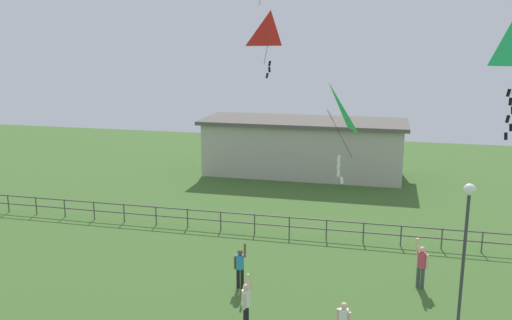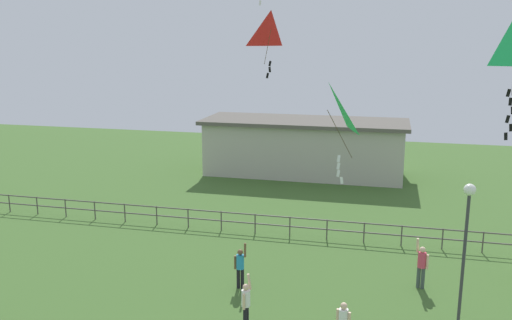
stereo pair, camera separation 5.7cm
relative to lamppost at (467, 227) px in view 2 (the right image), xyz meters
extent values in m
cylinder|color=#38383D|center=(0.00, 0.00, -1.21)|extent=(0.10, 0.10, 4.43)
sphere|color=white|center=(0.00, 0.00, 1.15)|extent=(0.36, 0.36, 0.36)
cylinder|color=white|center=(-3.43, -2.01, -2.39)|extent=(0.28, 0.28, 0.54)
sphere|color=beige|center=(-3.43, -2.01, -2.02)|extent=(0.21, 0.21, 0.21)
cylinder|color=beige|center=(-3.60, -1.95, -2.43)|extent=(0.08, 0.08, 0.51)
cylinder|color=black|center=(-6.49, -1.43, -3.05)|extent=(0.13, 0.13, 0.76)
cylinder|color=black|center=(-6.51, -1.58, -3.05)|extent=(0.13, 0.13, 0.76)
cylinder|color=white|center=(-6.50, -1.51, -2.40)|extent=(0.28, 0.28, 0.54)
sphere|color=beige|center=(-6.50, -1.51, -2.03)|extent=(0.20, 0.20, 0.20)
cylinder|color=beige|center=(-6.44, -1.32, -1.92)|extent=(0.16, 0.10, 0.52)
cylinder|color=beige|center=(-6.52, -1.69, -2.43)|extent=(0.08, 0.08, 0.51)
cylinder|color=black|center=(-7.36, 1.20, -3.05)|extent=(0.13, 0.13, 0.76)
cylinder|color=black|center=(-7.51, 1.18, -3.05)|extent=(0.13, 0.13, 0.76)
cylinder|color=#268CBF|center=(-7.43, 1.19, -2.40)|extent=(0.28, 0.28, 0.54)
sphere|color=brown|center=(-7.43, 1.19, -2.03)|extent=(0.20, 0.20, 0.20)
cylinder|color=brown|center=(-7.24, 1.17, -1.92)|extent=(0.10, 0.15, 0.52)
cylinder|color=brown|center=(-7.62, 1.17, -2.43)|extent=(0.08, 0.08, 0.51)
cylinder|color=#3F4C47|center=(-1.09, 2.82, -3.03)|extent=(0.14, 0.14, 0.81)
cylinder|color=#3F4C47|center=(-0.93, 2.78, -3.03)|extent=(0.14, 0.14, 0.81)
cylinder|color=#D83F59|center=(-1.01, 2.80, -2.33)|extent=(0.30, 0.30, 0.57)
sphere|color=beige|center=(-1.01, 2.80, -1.94)|extent=(0.22, 0.22, 0.22)
cylinder|color=beige|center=(-1.19, 2.90, -1.82)|extent=(0.12, 0.16, 0.55)
cylinder|color=beige|center=(-0.82, 2.74, -2.37)|extent=(0.09, 0.09, 0.54)
pyramid|color=red|center=(-6.75, 3.09, 5.88)|extent=(1.11, 1.16, 1.28)
cylinder|color=#4C381E|center=(-6.91, 3.23, 5.24)|extent=(0.34, 0.31, 1.28)
cube|color=black|center=(-6.82, 3.27, 4.64)|extent=(0.11, 0.04, 0.21)
cube|color=black|center=(-6.83, 3.27, 4.42)|extent=(0.10, 0.02, 0.20)
cube|color=black|center=(-6.91, 3.23, 4.20)|extent=(0.12, 0.03, 0.21)
pyramid|color=#1EB759|center=(-4.15, -1.29, 3.57)|extent=(1.07, 1.32, 1.41)
cylinder|color=#4C381E|center=(-3.79, -1.18, 2.87)|extent=(0.75, 0.24, 1.41)
cube|color=white|center=(-3.79, -1.19, 2.15)|extent=(0.10, 0.04, 0.20)
cube|color=white|center=(-3.79, -1.19, 1.93)|extent=(0.11, 0.03, 0.21)
cube|color=white|center=(-3.79, -1.19, 1.71)|extent=(0.11, 0.02, 0.21)
cube|color=white|center=(-3.69, -1.13, 1.49)|extent=(0.11, 0.02, 0.21)
cube|color=black|center=(0.41, -1.96, 4.22)|extent=(0.11, 0.04, 0.21)
cube|color=black|center=(0.49, -1.92, 4.00)|extent=(0.08, 0.02, 0.20)
cube|color=black|center=(0.46, -1.94, 3.56)|extent=(0.11, 0.02, 0.21)
cube|color=black|center=(0.57, -1.88, 3.34)|extent=(0.10, 0.03, 0.21)
cube|color=black|center=(0.46, -1.94, 3.12)|extent=(0.10, 0.02, 0.21)
cube|color=white|center=(-7.78, 5.69, 6.96)|extent=(0.10, 0.03, 0.21)
cylinder|color=#4C4742|center=(-21.69, 6.94, -2.96)|extent=(0.06, 0.06, 0.95)
cylinder|color=#4C4742|center=(-20.02, 6.94, -2.96)|extent=(0.06, 0.06, 0.95)
cylinder|color=#4C4742|center=(-18.35, 6.94, -2.96)|extent=(0.06, 0.06, 0.95)
cylinder|color=#4C4742|center=(-16.68, 6.94, -2.96)|extent=(0.06, 0.06, 0.95)
cylinder|color=#4C4742|center=(-15.02, 6.94, -2.96)|extent=(0.06, 0.06, 0.95)
cylinder|color=#4C4742|center=(-13.30, 6.94, -2.96)|extent=(0.06, 0.06, 0.95)
cylinder|color=#4C4742|center=(-11.66, 6.94, -2.96)|extent=(0.06, 0.06, 0.95)
cylinder|color=#4C4742|center=(-9.97, 6.94, -2.96)|extent=(0.06, 0.06, 0.95)
cylinder|color=#4C4742|center=(-8.31, 6.94, -2.96)|extent=(0.06, 0.06, 0.95)
cylinder|color=#4C4742|center=(-6.65, 6.94, -2.96)|extent=(0.06, 0.06, 0.95)
cylinder|color=#4C4742|center=(-4.93, 6.94, -2.96)|extent=(0.06, 0.06, 0.95)
cylinder|color=#4C4742|center=(-3.27, 6.94, -2.96)|extent=(0.06, 0.06, 0.95)
cylinder|color=#4C4742|center=(-1.64, 6.94, -2.96)|extent=(0.06, 0.06, 0.95)
cylinder|color=#4C4742|center=(0.08, 6.94, -2.96)|extent=(0.06, 0.06, 0.95)
cylinder|color=#4C4742|center=(1.73, 6.94, -2.96)|extent=(0.06, 0.06, 0.95)
cube|color=#4C4742|center=(-7.04, 6.94, -2.52)|extent=(36.00, 0.05, 0.05)
cube|color=#4C4742|center=(-7.04, 6.94, -2.96)|extent=(36.00, 0.05, 0.05)
cube|color=#B7B2A3|center=(-7.89, 18.94, -1.70)|extent=(12.93, 4.47, 3.46)
cube|color=#59544C|center=(-7.89, 18.94, 0.15)|extent=(13.53, 5.07, 0.24)
camera|label=1|loc=(-2.49, -16.63, 5.53)|focal=38.14mm
camera|label=2|loc=(-2.44, -16.62, 5.53)|focal=38.14mm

